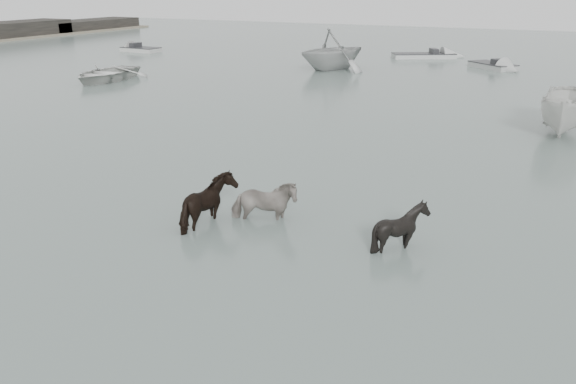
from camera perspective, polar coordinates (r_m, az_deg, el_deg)
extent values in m
plane|color=#4D5B55|center=(13.27, 0.41, -4.96)|extent=(140.00, 140.00, 0.00)
imported|color=black|center=(14.12, -2.49, -0.17)|extent=(1.89, 1.40, 1.45)
imported|color=black|center=(14.01, -7.99, -0.43)|extent=(1.75, 1.87, 1.50)
imported|color=black|center=(12.92, 11.45, -2.93)|extent=(1.33, 1.21, 1.32)
imported|color=silver|center=(37.26, -18.05, 11.55)|extent=(4.29, 5.63, 1.09)
imported|color=#A7AAA7|center=(40.18, 4.58, 14.35)|extent=(6.73, 7.07, 2.90)
imported|color=silver|center=(25.29, 26.36, 7.48)|extent=(2.01, 4.86, 1.85)
cube|color=black|center=(78.62, -19.58, 15.76)|extent=(4.50, 14.00, 1.10)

